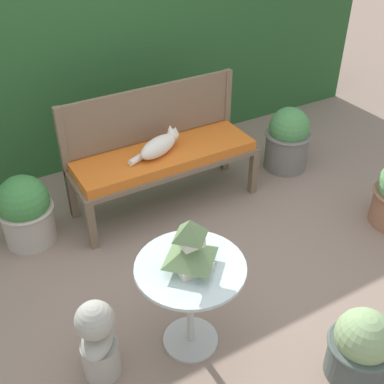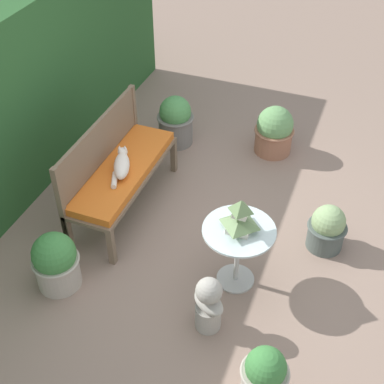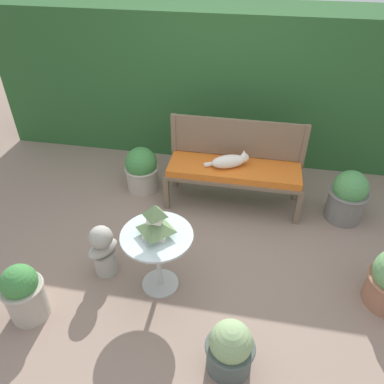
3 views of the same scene
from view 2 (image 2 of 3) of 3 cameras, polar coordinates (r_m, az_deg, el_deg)
ground at (r=5.33m, az=0.78°, el=-5.59°), size 30.00×30.00×0.00m
garden_bench at (r=5.48m, az=-7.31°, el=1.99°), size 1.58×0.52×0.53m
bench_backrest at (r=5.43m, az=-9.82°, el=4.74°), size 1.58×0.06×1.01m
cat at (r=5.34m, az=-7.54°, el=2.86°), size 0.51×0.30×0.19m
patio_table at (r=4.67m, az=4.96°, el=-5.23°), size 0.64×0.64×0.65m
pagoda_birdhouse at (r=4.48m, az=5.16°, el=-2.73°), size 0.27×0.27×0.33m
garden_bust at (r=4.49m, az=1.78°, el=-11.83°), size 0.32×0.36×0.57m
potted_plant_bench_right at (r=6.51m, az=-1.78°, el=7.59°), size 0.45×0.45×0.63m
potted_plant_patio_mid at (r=4.15m, az=7.70°, el=-19.02°), size 0.37×0.37×0.58m
potted_plant_table_far at (r=6.44m, az=8.77°, el=6.45°), size 0.48×0.48×0.60m
potted_plant_bench_left at (r=4.94m, az=-14.34°, el=-7.21°), size 0.43×0.43×0.58m
potted_plant_path_edge at (r=5.32m, az=14.21°, el=-3.78°), size 0.39×0.39×0.49m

